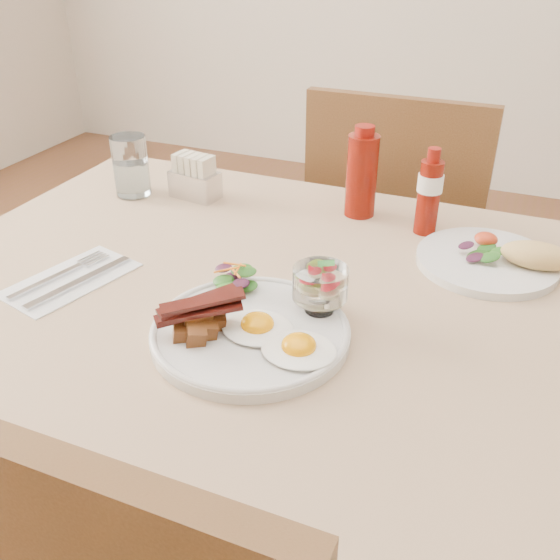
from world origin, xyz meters
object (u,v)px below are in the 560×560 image
Objects in this scene: ketchup_bottle at (362,174)px; hot_sauce_bottle at (429,193)px; main_plate at (250,333)px; water_glass at (131,169)px; fruit_cup at (320,284)px; second_plate at (499,259)px; table at (309,340)px; sugar_caddy at (195,179)px; chair_far at (396,244)px.

hot_sauce_bottle is (0.14, -0.03, -0.00)m from ketchup_bottle.
ketchup_bottle is at bearing 167.06° from hot_sauce_bottle.
water_glass reaches higher than main_plate.
fruit_cup reaches higher than second_plate.
second_plate is at bearing -31.53° from hot_sauce_bottle.
table is at bearing -25.93° from water_glass.
fruit_cup reaches higher than sugar_caddy.
table is 4.75× the size of main_plate.
ketchup_bottle is 1.42× the size of water_glass.
water_glass reaches higher than sugar_caddy.
fruit_cup reaches higher than main_plate.
second_plate is 1.44× the size of ketchup_bottle.
chair_far reaches higher than sugar_caddy.
hot_sauce_bottle reaches higher than main_plate.
main_plate is 2.24× the size of water_glass.
hot_sauce_bottle is (-0.14, 0.09, 0.06)m from second_plate.
second_plate is at bearing 49.31° from fruit_cup.
table is at bearing 120.36° from fruit_cup.
chair_far reaches higher than table.
hot_sauce_bottle is 0.48m from sugar_caddy.
main_plate reaches higher than table.
fruit_cup is (0.07, 0.08, 0.05)m from main_plate.
hot_sauce_bottle is at bearing 76.29° from fruit_cup.
table is 0.68m from chair_far.
main_plate is 3.46× the size of fruit_cup.
water_glass is (-0.61, -0.05, -0.02)m from hot_sauce_bottle.
water_glass reaches higher than table.
ketchup_bottle is (-0.28, 0.12, 0.07)m from second_plate.
fruit_cup is at bearing -103.71° from hot_sauce_bottle.
second_plate is 0.18m from hot_sauce_bottle.
hot_sauce_bottle is at bearing 5.06° from water_glass.
table is at bearing -87.31° from ketchup_bottle.
table is 1.43× the size of chair_far.
ketchup_bottle is (-0.05, 0.38, 0.02)m from fruit_cup.
ketchup_bottle is 1.65× the size of sugar_caddy.
table is at bearing -28.90° from sugar_caddy.
table is 0.18m from main_plate.
main_plate is 0.59m from water_glass.
sugar_caddy is 0.86× the size of water_glass.
ketchup_bottle is at bearing 92.69° from table.
fruit_cup is at bearing -31.85° from sugar_caddy.
hot_sauce_bottle is 1.51× the size of sugar_caddy.
chair_far reaches higher than hot_sauce_bottle.
sugar_caddy is at bearing 15.35° from water_glass.
ketchup_bottle is 1.10× the size of hot_sauce_bottle.
hot_sauce_bottle is (0.09, 0.35, 0.02)m from fruit_cup.
main_plate is 1.58× the size of ketchup_bottle.
sugar_caddy reaches higher than table.
table is 16.41× the size of fruit_cup.
chair_far is at bearing 87.49° from ketchup_bottle.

